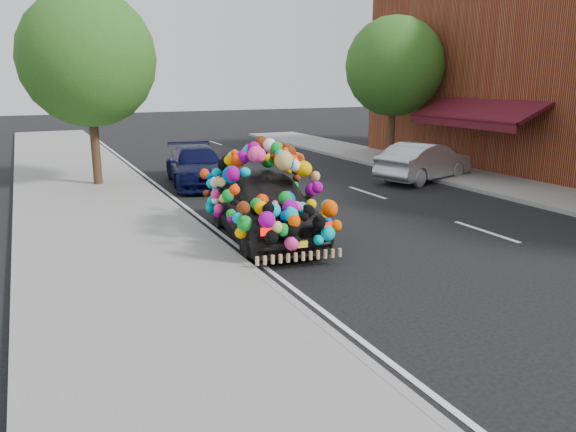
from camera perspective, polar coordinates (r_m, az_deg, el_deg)
ground at (r=11.57m, az=6.56°, el=-3.63°), size 100.00×100.00×0.00m
sidewalk at (r=10.08m, az=-14.88°, el=-6.34°), size 4.00×60.00×0.12m
kerb at (r=10.55m, az=-4.40°, el=-4.94°), size 0.15×60.00×0.13m
footpath_far at (r=19.03m, az=23.11°, el=2.45°), size 3.00×40.00×0.12m
lane_markings at (r=13.75m, az=19.45°, el=-1.49°), size 6.00×50.00×0.01m
tree_near_sidewalk at (r=18.98m, az=-19.64°, el=14.80°), size 4.20×4.20×6.13m
tree_far_b at (r=23.81m, az=10.75°, el=14.68°), size 4.00×4.00×5.90m
plush_art_car at (r=12.25m, az=-2.40°, el=2.81°), size 2.70×4.88×2.17m
navy_sedan at (r=18.84m, az=-9.24°, el=5.04°), size 2.35×4.52×1.25m
silver_hatchback at (r=19.93m, az=13.71°, el=5.40°), size 4.24×2.61×1.32m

